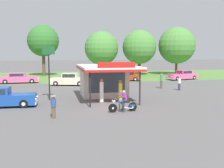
% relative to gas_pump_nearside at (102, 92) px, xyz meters
% --- Properties ---
extents(ground_plane, '(300.00, 300.00, 0.00)m').
position_rel_gas_pump_nearside_xyz_m(ground_plane, '(0.43, -1.88, -0.95)').
color(ground_plane, '#5B5959').
extents(grass_verge_strip, '(120.00, 24.00, 0.01)m').
position_rel_gas_pump_nearside_xyz_m(grass_verge_strip, '(0.43, 28.12, -0.95)').
color(grass_verge_strip, '#56843D').
rests_on(grass_verge_strip, ground).
extents(service_station_kiosk, '(5.01, 7.80, 3.57)m').
position_rel_gas_pump_nearside_xyz_m(service_station_kiosk, '(0.84, 3.19, 0.85)').
color(service_station_kiosk, beige).
rests_on(service_station_kiosk, ground).
extents(gas_pump_nearside, '(0.44, 0.44, 2.08)m').
position_rel_gas_pump_nearside_xyz_m(gas_pump_nearside, '(0.00, 0.00, 0.00)').
color(gas_pump_nearside, slate).
rests_on(gas_pump_nearside, ground).
extents(gas_pump_offside, '(0.44, 0.44, 1.95)m').
position_rel_gas_pump_nearside_xyz_m(gas_pump_offside, '(1.68, -0.00, -0.06)').
color(gas_pump_offside, slate).
rests_on(gas_pump_offside, ground).
extents(motorcycle_with_rider, '(2.18, 0.70, 1.58)m').
position_rel_gas_pump_nearside_xyz_m(motorcycle_with_rider, '(0.93, -3.86, -0.30)').
color(motorcycle_with_rider, black).
rests_on(motorcycle_with_rider, ground).
extents(featured_classic_sedan, '(5.65, 2.09, 1.58)m').
position_rel_gas_pump_nearside_xyz_m(featured_classic_sedan, '(-8.24, 0.01, -0.23)').
color(featured_classic_sedan, '#19479E').
rests_on(featured_classic_sedan, ground).
extents(parked_car_back_row_far_left, '(5.54, 2.23, 1.49)m').
position_rel_gas_pump_nearside_xyz_m(parked_car_back_row_far_left, '(-8.94, 17.68, -0.27)').
color(parked_car_back_row_far_left, '#E55993').
rests_on(parked_car_back_row_far_left, ground).
extents(parked_car_second_row_spare, '(5.26, 3.06, 1.46)m').
position_rel_gas_pump_nearside_xyz_m(parked_car_second_row_spare, '(6.88, 17.68, -0.27)').
color(parked_car_second_row_spare, '#993819').
rests_on(parked_car_second_row_spare, ground).
extents(parked_car_back_row_centre_right, '(5.14, 3.06, 1.63)m').
position_rel_gas_pump_nearside_xyz_m(parked_car_back_row_centre_right, '(-2.00, 13.45, -0.21)').
color(parked_car_back_row_centre_right, beige).
rests_on(parked_car_back_row_centre_right, ground).
extents(parked_car_back_row_right, '(5.70, 3.14, 1.52)m').
position_rel_gas_pump_nearside_xyz_m(parked_car_back_row_right, '(16.49, 17.42, -0.26)').
color(parked_car_back_row_right, '#E55993').
rests_on(parked_car_back_row_right, ground).
extents(bystander_standing_back_lot, '(0.39, 0.39, 1.78)m').
position_rel_gas_pump_nearside_xyz_m(bystander_standing_back_lot, '(8.81, 7.90, 0.01)').
color(bystander_standing_back_lot, brown).
rests_on(bystander_standing_back_lot, ground).
extents(bystander_leaning_by_kiosk, '(0.34, 0.34, 1.51)m').
position_rel_gas_pump_nearside_xyz_m(bystander_leaning_by_kiosk, '(-4.05, -4.79, -0.16)').
color(bystander_leaning_by_kiosk, brown).
rests_on(bystander_leaning_by_kiosk, ground).
extents(bystander_strolling_foreground, '(0.34, 0.34, 1.62)m').
position_rel_gas_pump_nearside_xyz_m(bystander_strolling_foreground, '(10.14, 5.82, -0.10)').
color(bystander_strolling_foreground, '#2D3351').
rests_on(bystander_strolling_foreground, ground).
extents(tree_oak_far_right, '(5.84, 5.84, 9.52)m').
position_rel_gas_pump_nearside_xyz_m(tree_oak_far_right, '(-5.80, 29.55, 5.62)').
color(tree_oak_far_right, brown).
rests_on(tree_oak_far_right, ground).
extents(tree_oak_centre, '(6.65, 6.65, 8.82)m').
position_rel_gas_pump_nearside_xyz_m(tree_oak_centre, '(12.53, 28.02, 4.42)').
color(tree_oak_centre, brown).
rests_on(tree_oak_centre, ground).
extents(tree_oak_right, '(7.30, 7.30, 9.49)m').
position_rel_gas_pump_nearside_xyz_m(tree_oak_right, '(20.08, 27.26, 4.87)').
color(tree_oak_right, brown).
rests_on(tree_oak_right, ground).
extents(tree_oak_far_left, '(6.60, 6.60, 8.56)m').
position_rel_gas_pump_nearside_xyz_m(tree_oak_far_left, '(5.36, 29.64, 4.11)').
color(tree_oak_far_left, brown).
rests_on(tree_oak_far_left, ground).
extents(roadside_pole_sign, '(1.10, 0.12, 4.86)m').
position_rel_gas_pump_nearside_xyz_m(roadside_pole_sign, '(-4.40, 2.32, 2.36)').
color(roadside_pole_sign, black).
rests_on(roadside_pole_sign, ground).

